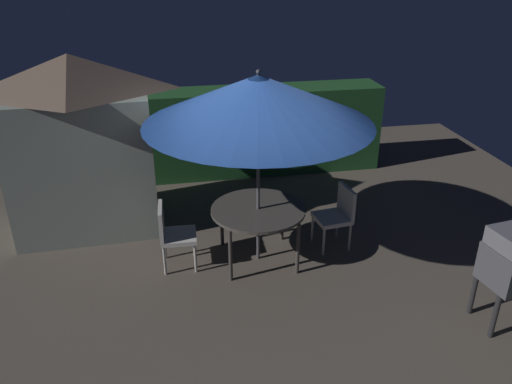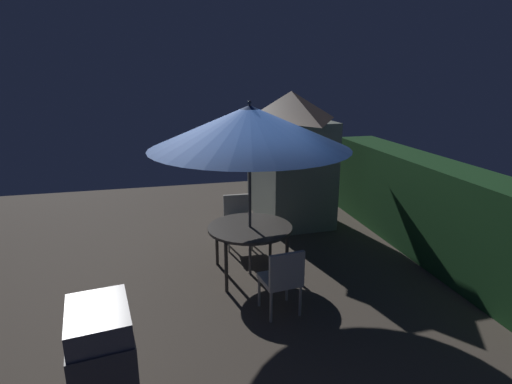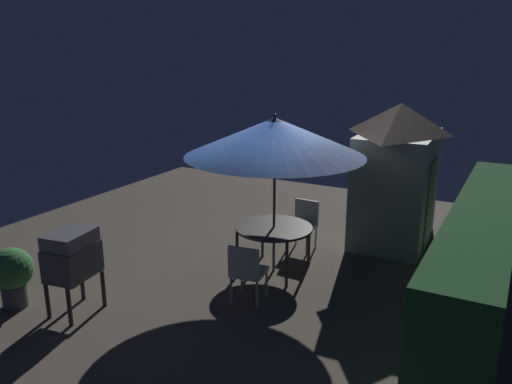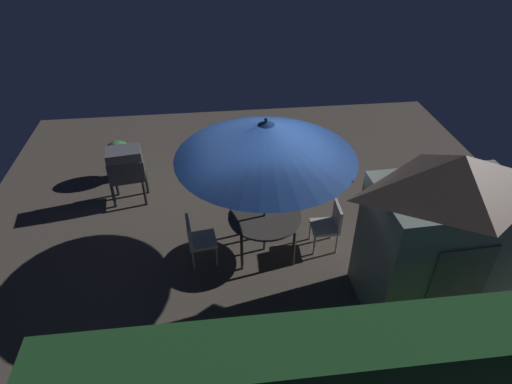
% 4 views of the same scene
% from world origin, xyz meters
% --- Properties ---
extents(ground_plane, '(11.00, 11.00, 0.00)m').
position_xyz_m(ground_plane, '(0.00, 0.00, 0.00)').
color(ground_plane, brown).
extents(hedge_backdrop, '(5.73, 0.79, 1.59)m').
position_xyz_m(hedge_backdrop, '(0.00, 3.50, 0.80)').
color(hedge_backdrop, '#1E4C23').
rests_on(hedge_backdrop, ground).
extents(garden_shed, '(2.17, 1.43, 2.62)m').
position_xyz_m(garden_shed, '(-2.36, 1.79, 1.34)').
color(garden_shed, gray).
rests_on(garden_shed, ground).
extents(patio_table, '(1.26, 1.26, 0.78)m').
position_xyz_m(patio_table, '(-0.02, 0.40, 0.72)').
color(patio_table, '#47423D').
rests_on(patio_table, ground).
extents(patio_umbrella, '(2.84, 2.84, 2.61)m').
position_xyz_m(patio_umbrella, '(-0.02, 0.40, 2.25)').
color(patio_umbrella, '#4C4C51').
rests_on(patio_umbrella, ground).
extents(chair_near_shed, '(0.52, 0.51, 0.90)m').
position_xyz_m(chair_near_shed, '(1.16, 0.55, 0.52)').
color(chair_near_shed, silver).
rests_on(chair_near_shed, ground).
extents(chair_far_side, '(0.48, 0.47, 0.90)m').
position_xyz_m(chair_far_side, '(-1.17, 0.44, 0.52)').
color(chair_far_side, silver).
rests_on(chair_far_side, ground).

